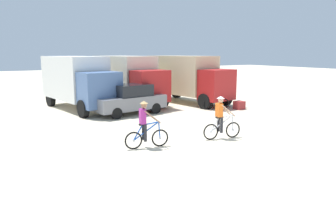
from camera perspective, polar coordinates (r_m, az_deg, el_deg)
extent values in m
plane|color=beige|center=(12.36, 10.34, -7.56)|extent=(120.00, 120.00, 0.00)
cube|color=white|center=(21.34, -16.58, 4.81)|extent=(3.29, 5.55, 2.70)
cube|color=#4C6B9E|center=(18.34, -12.23, 2.72)|extent=(2.43, 1.87, 2.00)
cube|color=black|center=(17.69, -11.20, 3.65)|extent=(2.01, 0.44, 0.80)
cylinder|color=black|center=(19.05, -9.56, 0.01)|extent=(0.49, 1.04, 1.00)
cylinder|color=black|center=(18.12, -15.12, -0.67)|extent=(0.49, 1.04, 1.00)
cylinder|color=black|center=(23.45, -15.79, 1.55)|extent=(0.49, 1.04, 1.00)
cylinder|color=black|center=(22.70, -20.48, 1.05)|extent=(0.49, 1.04, 1.00)
cube|color=beige|center=(22.70, -8.01, 5.37)|extent=(3.01, 5.45, 2.70)
cube|color=#B21E1E|center=(19.84, -3.23, 3.42)|extent=(2.36, 1.75, 2.00)
cube|color=black|center=(19.23, -2.09, 4.28)|extent=(2.02, 0.32, 0.80)
cylinder|color=black|center=(20.63, -1.00, 0.86)|extent=(0.44, 1.03, 1.00)
cylinder|color=black|center=(19.52, -5.86, 0.32)|extent=(0.44, 1.03, 1.00)
cylinder|color=black|center=(24.81, -7.75, 2.24)|extent=(0.44, 1.03, 1.00)
cylinder|color=black|center=(23.90, -12.03, 1.84)|extent=(0.44, 1.03, 1.00)
cube|color=#CCB78E|center=(23.18, 2.48, 5.54)|extent=(3.31, 5.55, 2.70)
cube|color=#B21E1E|center=(20.86, 8.84, 3.62)|extent=(2.44, 1.88, 2.00)
cube|color=black|center=(20.38, 10.35, 4.43)|extent=(2.00, 0.45, 0.80)
cylinder|color=black|center=(21.83, 10.33, 1.19)|extent=(0.50, 1.04, 1.00)
cylinder|color=black|center=(20.30, 6.67, 0.66)|extent=(0.50, 1.04, 1.00)
cylinder|color=black|center=(25.25, 1.54, 2.45)|extent=(0.50, 1.04, 1.00)
cylinder|color=black|center=(23.95, -2.09, 2.06)|extent=(0.50, 1.04, 1.00)
cube|color=slate|center=(18.60, -6.97, 0.47)|extent=(4.40, 2.32, 0.76)
cube|color=black|center=(18.58, -6.62, 2.71)|extent=(2.30, 1.87, 0.68)
cylinder|color=black|center=(17.37, -9.31, -1.50)|extent=(0.66, 0.31, 0.64)
cylinder|color=black|center=(18.73, -11.59, -0.77)|extent=(0.66, 0.31, 0.64)
cylinder|color=black|center=(18.72, -2.30, -0.59)|extent=(0.66, 0.31, 0.64)
cylinder|color=black|center=(19.99, -4.89, 0.03)|extent=(0.66, 0.31, 0.64)
torus|color=black|center=(12.20, -1.46, -5.97)|extent=(0.68, 0.17, 0.68)
cylinder|color=silver|center=(12.20, -1.46, -5.97)|extent=(0.09, 0.09, 0.08)
torus|color=black|center=(11.91, -6.26, -6.42)|extent=(0.68, 0.17, 0.68)
cylinder|color=silver|center=(11.91, -6.26, -6.42)|extent=(0.09, 0.09, 0.08)
cylinder|color=blue|center=(11.95, -3.96, -4.73)|extent=(1.02, 0.21, 0.68)
cylinder|color=blue|center=(11.94, -3.18, -3.36)|extent=(0.66, 0.15, 0.13)
cylinder|color=blue|center=(11.88, -5.48, -5.05)|extent=(0.39, 0.11, 0.59)
cylinder|color=blue|center=(12.11, -1.58, -4.53)|extent=(0.11, 0.06, 0.64)
cylinder|color=silver|center=(12.03, -1.70, -3.06)|extent=(0.12, 0.52, 0.04)
cube|color=black|center=(11.85, -4.70, -3.53)|extent=(0.26, 0.16, 0.06)
cube|color=#AD2D8C|center=(11.79, -4.62, -2.05)|extent=(0.25, 0.35, 0.56)
sphere|color=#A87A5B|center=(11.73, -4.37, -0.12)|extent=(0.22, 0.22, 0.22)
cone|color=tan|center=(11.71, -4.38, 0.51)|extent=(0.32, 0.32, 0.10)
cylinder|color=#26262B|center=(12.06, -4.48, -4.76)|extent=(0.12, 0.12, 0.66)
cylinder|color=#26262B|center=(11.82, -4.13, -5.05)|extent=(0.12, 0.12, 0.66)
cylinder|color=#A87A5B|center=(12.05, -3.32, -1.85)|extent=(0.63, 0.11, 0.53)
cylinder|color=#A87A5B|center=(11.72, -2.79, -2.18)|extent=(0.62, 0.19, 0.53)
torus|color=black|center=(13.72, 11.66, -4.42)|extent=(0.68, 0.18, 0.68)
cylinder|color=silver|center=(13.72, 11.66, -4.42)|extent=(0.09, 0.09, 0.08)
torus|color=black|center=(13.22, 7.75, -4.84)|extent=(0.68, 0.18, 0.68)
cylinder|color=silver|center=(13.22, 7.75, -4.84)|extent=(0.09, 0.09, 0.08)
cylinder|color=silver|center=(13.38, 9.69, -3.31)|extent=(1.02, 0.23, 0.68)
cylinder|color=silver|center=(13.40, 10.36, -2.08)|extent=(0.66, 0.17, 0.13)
cylinder|color=silver|center=(13.23, 8.44, -3.60)|extent=(0.39, 0.12, 0.59)
cylinder|color=silver|center=(13.64, 11.62, -3.13)|extent=(0.11, 0.07, 0.64)
cylinder|color=silver|center=(13.56, 11.57, -1.82)|extent=(0.13, 0.52, 0.04)
cube|color=black|center=(13.25, 9.13, -2.23)|extent=(0.26, 0.16, 0.06)
cube|color=orange|center=(13.20, 9.25, -0.90)|extent=(0.25, 0.35, 0.56)
sphere|color=tan|center=(13.16, 9.52, 0.83)|extent=(0.22, 0.22, 0.22)
cone|color=silver|center=(13.14, 9.54, 1.39)|extent=(0.32, 0.32, 0.10)
cylinder|color=#26262B|center=(13.46, 9.13, -3.35)|extent=(0.12, 0.12, 0.66)
cylinder|color=#26262B|center=(13.24, 9.67, -3.58)|extent=(0.12, 0.12, 0.66)
cylinder|color=tan|center=(13.52, 10.13, -0.75)|extent=(0.63, 0.12, 0.53)
cylinder|color=tan|center=(13.21, 10.90, -1.01)|extent=(0.62, 0.20, 0.53)
torus|color=black|center=(20.19, 7.27, 0.14)|extent=(0.66, 0.30, 0.68)
torus|color=black|center=(20.50, 10.10, 0.21)|extent=(0.66, 0.30, 0.68)
cube|color=green|center=(20.30, 8.71, 0.95)|extent=(0.85, 0.36, 0.36)
cylinder|color=silver|center=(20.12, 7.44, 1.86)|extent=(0.22, 0.48, 0.04)
cube|color=#9E2D2D|center=(20.67, 12.75, -0.03)|extent=(0.61, 0.60, 0.52)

